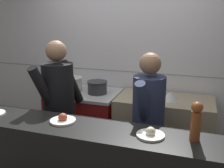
{
  "coord_description": "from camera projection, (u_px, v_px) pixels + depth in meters",
  "views": [
    {
      "loc": [
        1.0,
        -2.12,
        1.95
      ],
      "look_at": [
        0.04,
        0.71,
        1.15
      ],
      "focal_mm": 42.0,
      "sensor_mm": 36.0,
      "label": 1
    }
  ],
  "objects": [
    {
      "name": "chef_head_cook",
      "position": [
        59.0,
        108.0,
        2.93
      ],
      "size": [
        0.43,
        0.72,
        1.68
      ],
      "rotation": [
        0.0,
        0.0,
        -0.33
      ],
      "color": "black",
      "rests_on": "ground_plane"
    },
    {
      "name": "prep_counter",
      "position": [
        163.0,
        132.0,
        3.42
      ],
      "size": [
        1.2,
        0.65,
        0.92
      ],
      "color": "gray",
      "rests_on": "ground_plane"
    },
    {
      "name": "pepper_mill",
      "position": [
        196.0,
        120.0,
        1.94
      ],
      "size": [
        0.08,
        0.08,
        0.3
      ],
      "color": "brown",
      "rests_on": "pass_counter"
    },
    {
      "name": "stock_pot",
      "position": [
        72.0,
        84.0,
        3.66
      ],
      "size": [
        0.31,
        0.31,
        0.19
      ],
      "color": "beige",
      "rests_on": "oven_range"
    },
    {
      "name": "sauce_pot",
      "position": [
        97.0,
        87.0,
        3.54
      ],
      "size": [
        0.28,
        0.28,
        0.17
      ],
      "color": "#2D2D33",
      "rests_on": "oven_range"
    },
    {
      "name": "mixing_bowl_steel",
      "position": [
        169.0,
        96.0,
        3.24
      ],
      "size": [
        0.23,
        0.23,
        0.1
      ],
      "color": "#B7BABF",
      "rests_on": "prep_counter"
    },
    {
      "name": "plated_dish_dessert",
      "position": [
        151.0,
        134.0,
        2.04
      ],
      "size": [
        0.22,
        0.22,
        0.08
      ],
      "color": "white",
      "rests_on": "pass_counter"
    },
    {
      "name": "chef_sous",
      "position": [
        148.0,
        122.0,
        2.66
      ],
      "size": [
        0.35,
        0.7,
        1.59
      ],
      "rotation": [
        0.0,
        0.0,
        -0.1
      ],
      "color": "black",
      "rests_on": "ground_plane"
    },
    {
      "name": "wall_back_tiled",
      "position": [
        126.0,
        61.0,
        3.76
      ],
      "size": [
        8.0,
        0.06,
        2.6
      ],
      "color": "silver",
      "rests_on": "ground_plane"
    },
    {
      "name": "oven_range",
      "position": [
        85.0,
        122.0,
        3.76
      ],
      "size": [
        0.97,
        0.71,
        0.9
      ],
      "color": "maroon",
      "rests_on": "ground_plane"
    },
    {
      "name": "plated_dish_appetiser",
      "position": [
        63.0,
        120.0,
        2.31
      ],
      "size": [
        0.23,
        0.23,
        0.08
      ],
      "color": "white",
      "rests_on": "pass_counter"
    }
  ]
}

